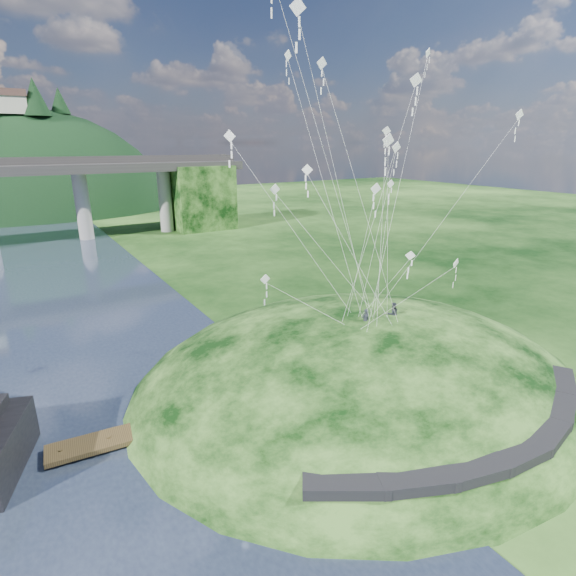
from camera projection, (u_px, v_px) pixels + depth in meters
ground at (285, 425)px, 29.10m from camera, size 320.00×320.00×0.00m
grass_hill at (358, 396)px, 35.21m from camera, size 36.00×32.00×13.00m
footpath at (495, 439)px, 24.35m from camera, size 22.29×5.84×0.83m
wooden_dock at (153, 428)px, 28.18m from camera, size 12.34×2.91×0.87m
kite_flyers at (386, 304)px, 33.69m from camera, size 3.69×0.93×1.89m
kite_swarm at (351, 145)px, 29.92m from camera, size 18.20×12.41×19.44m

